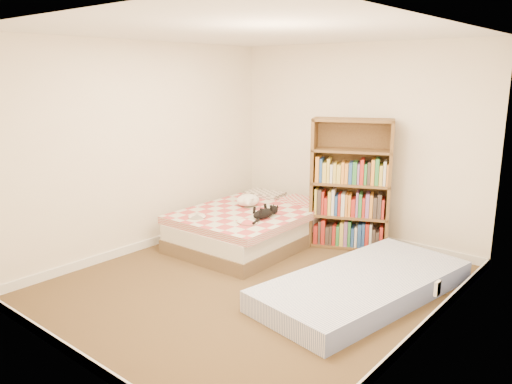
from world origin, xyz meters
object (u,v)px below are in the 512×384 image
Objects in this scene: bed at (252,226)px; black_cat at (265,213)px; white_dog at (248,200)px; floor_mattress at (364,285)px; bookshelf at (351,201)px.

black_cat is at bearing -28.68° from bed.
white_dog is at bearing 146.37° from bed.
bed reaches higher than floor_mattress.
floor_mattress is at bearing -15.93° from bed.
bed is 1.20× the size of bookshelf.
white_dog is (-1.97, 0.55, 0.43)m from floor_mattress.
bookshelf is at bearing 32.09° from white_dog.
bed is 0.34m from white_dog.
bed is at bearing -168.71° from bookshelf.
bed is at bearing 175.20° from floor_mattress.
bookshelf is (1.00, 0.72, 0.35)m from bed.
black_cat is 1.72× the size of white_dog.
bed is 0.49m from black_cat.
bookshelf is 1.31m from white_dog.
floor_mattress is 4.07× the size of black_cat.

